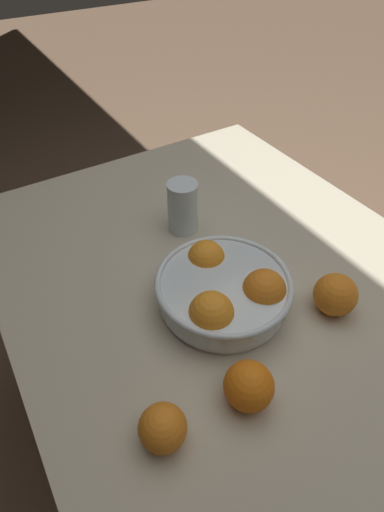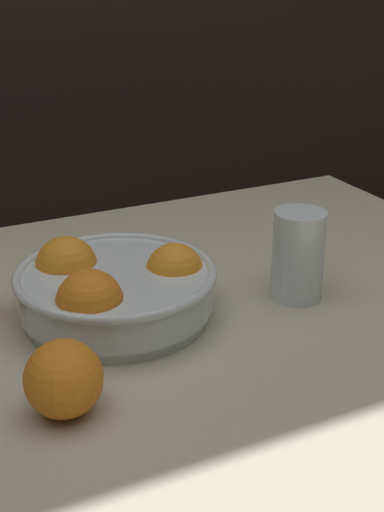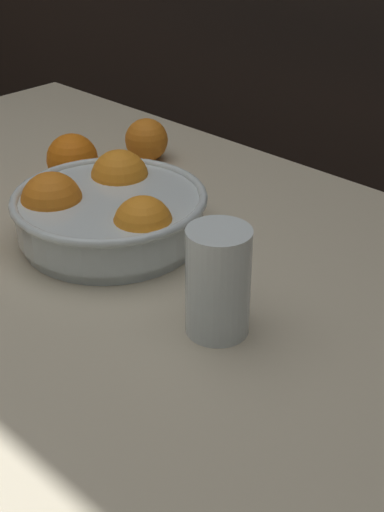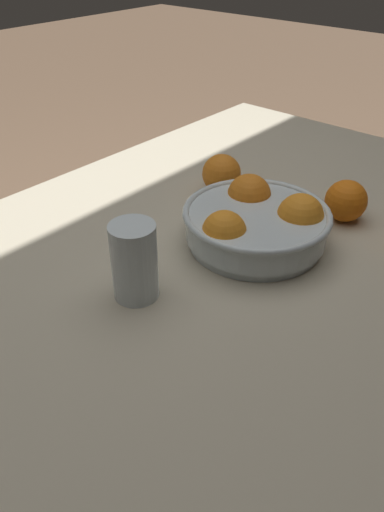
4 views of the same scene
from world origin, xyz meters
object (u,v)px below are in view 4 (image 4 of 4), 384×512
at_px(orange_loose_near_bowl, 346,201).
at_px(orange_loose_aside, 222,174).
at_px(fruit_bowl, 257,222).
at_px(juice_glass, 133,264).

bearing_deg(orange_loose_near_bowl, orange_loose_aside, -76.10).
bearing_deg(orange_loose_aside, fruit_bowl, 55.55).
distance_m(fruit_bowl, orange_loose_aside, 0.21).
bearing_deg(juice_glass, orange_loose_aside, -162.54).
distance_m(juice_glass, orange_loose_near_bowl, 0.46).
xyz_separation_m(fruit_bowl, orange_loose_near_bowl, (-0.18, 0.08, -0.00)).
relative_size(fruit_bowl, orange_loose_aside, 3.17).
bearing_deg(fruit_bowl, orange_loose_near_bowl, 156.00).
bearing_deg(juice_glass, fruit_bowl, 166.69).
height_order(fruit_bowl, juice_glass, juice_glass).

